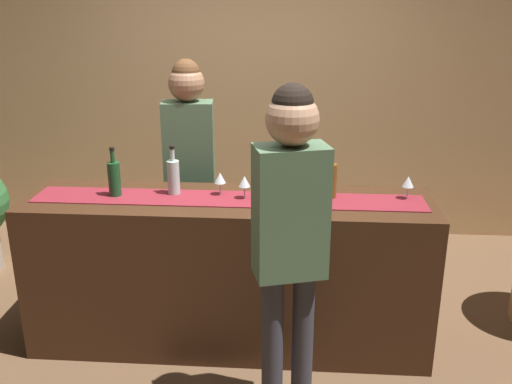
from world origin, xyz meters
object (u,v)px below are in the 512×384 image
Objects in this scene: bartender at (189,156)px; wine_glass_far_end at (408,182)px; wine_bottle_amber at (330,180)px; wine_bottle_clear at (173,176)px; wine_bottle_green at (114,178)px; wine_glass_mid_counter at (220,179)px; wine_glass_near_customer at (244,182)px; customer_sipping at (290,222)px.

wine_glass_far_end is at bearing 154.70° from bartender.
wine_glass_far_end is at bearing 0.78° from wine_bottle_amber.
wine_bottle_green is (-0.34, -0.06, 0.00)m from wine_bottle_clear.
wine_glass_far_end is at bearing 0.41° from wine_bottle_clear.
wine_bottle_amber reaches higher than wine_glass_mid_counter.
wine_glass_near_customer is 0.08× the size of bartender.
wine_bottle_amber is 1.00× the size of wine_bottle_green.
bartender reaches higher than wine_bottle_green.
wine_bottle_amber is at bearing -179.22° from wine_glass_far_end.
wine_bottle_green is 0.78m from wine_glass_near_customer.
wine_glass_far_end is at bearing 0.35° from wine_glass_mid_counter.
wine_bottle_green is at bearing -179.67° from wine_glass_near_customer.
wine_glass_far_end is (1.11, 0.01, 0.00)m from wine_glass_mid_counter.
wine_glass_near_customer is at bearing 97.05° from customer_sipping.
wine_glass_near_customer is (0.43, -0.05, -0.01)m from wine_bottle_clear.
wine_bottle_clear is 0.18× the size of bartender.
wine_bottle_clear is 0.28m from wine_glass_mid_counter.
bartender reaches higher than wine_bottle_clear.
wine_glass_far_end is 0.99m from customer_sipping.
wine_bottle_clear is at bearing -179.59° from wine_glass_far_end.
customer_sipping reaches higher than wine_glass_far_end.
wine_glass_far_end is (1.73, 0.07, -0.01)m from wine_bottle_green.
wine_glass_near_customer is at bearing -173.52° from wine_bottle_amber.
customer_sipping reaches higher than bartender.
wine_bottle_clear reaches higher than wine_glass_far_end.
wine_bottle_clear is at bearing 119.16° from customer_sipping.
bartender is at bearing 118.66° from wine_glass_mid_counter.
customer_sipping is (0.71, -0.71, 0.01)m from wine_bottle_clear.
wine_bottle_clear is 1.00m from customer_sipping.
bartender is at bearing 151.39° from wine_bottle_amber.
bartender is at bearing 127.20° from wine_glass_near_customer.
customer_sipping reaches higher than wine_glass_near_customer.
wine_glass_near_customer is (-0.51, -0.06, -0.01)m from wine_bottle_amber.
bartender reaches higher than wine_glass_far_end.
wine_bottle_clear is 1.39m from wine_glass_far_end.
wine_glass_near_customer is (0.78, 0.00, -0.01)m from wine_bottle_green.
wine_glass_mid_counter is 0.58m from bartender.
customer_sipping is (0.71, -1.22, 0.03)m from bartender.
wine_bottle_green is at bearing -174.41° from wine_glass_mid_counter.
wine_bottle_green is at bearing 53.54° from bartender.
wine_bottle_amber is 0.51m from wine_glass_near_customer.
wine_glass_mid_counter is 1.00× the size of wine_glass_far_end.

